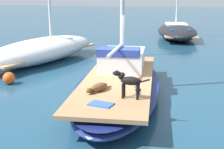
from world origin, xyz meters
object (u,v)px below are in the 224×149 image
object	(u,v)px
moored_boat_port_side	(42,49)
deck_towel	(101,104)
sailboat_main	(119,87)
dog_brown	(98,87)
mooring_buoy	(9,78)
dog_black	(129,82)
deck_winch	(138,94)
moored_boat_far_astern	(177,31)

from	to	relation	value
moored_boat_port_side	deck_towel	bearing A→B (deg)	-56.50
sailboat_main	dog_brown	xyz separation A→B (m)	(-0.27, -1.50, 0.43)
deck_towel	mooring_buoy	world-z (taller)	deck_towel
sailboat_main	dog_black	size ratio (longest dim) A/B	7.87
dog_brown	mooring_buoy	xyz separation A→B (m)	(-3.87, 2.17, -0.55)
deck_winch	moored_boat_far_astern	world-z (taller)	moored_boat_far_astern
dog_brown	deck_winch	distance (m)	1.14
sailboat_main	dog_brown	world-z (taller)	dog_brown
dog_black	moored_boat_port_side	distance (m)	8.11
deck_winch	moored_boat_far_astern	size ratio (longest dim) A/B	0.03
deck_winch	mooring_buoy	bearing A→B (deg)	153.76
sailboat_main	mooring_buoy	size ratio (longest dim) A/B	16.77
moored_boat_far_astern	sailboat_main	bearing A→B (deg)	-96.89
dog_brown	moored_boat_port_side	bearing A→B (deg)	125.71
dog_black	moored_boat_port_side	bearing A→B (deg)	129.27
dog_black	deck_winch	size ratio (longest dim) A/B	4.47
sailboat_main	deck_towel	distance (m)	2.51
moored_boat_far_astern	mooring_buoy	world-z (taller)	moored_boat_far_astern
sailboat_main	moored_boat_far_astern	size ratio (longest dim) A/B	1.03
deck_towel	sailboat_main	bearing A→B (deg)	91.08
moored_boat_far_astern	deck_winch	bearing A→B (deg)	-93.00
moored_boat_far_astern	dog_black	bearing A→B (deg)	-93.80
sailboat_main	mooring_buoy	world-z (taller)	sailboat_main
sailboat_main	dog_black	xyz separation A→B (m)	(0.61, -1.86, 0.75)
deck_towel	moored_boat_port_side	xyz separation A→B (m)	(-4.56, 6.89, -0.09)
sailboat_main	mooring_buoy	xyz separation A→B (m)	(-4.14, 0.68, -0.12)
dog_brown	moored_boat_far_astern	bearing A→B (deg)	82.76
deck_winch	mooring_buoy	world-z (taller)	deck_winch
dog_black	moored_boat_port_side	world-z (taller)	moored_boat_port_side
dog_black	moored_boat_port_side	size ratio (longest dim) A/B	0.11
dog_black	moored_boat_far_astern	world-z (taller)	moored_boat_far_astern
deck_winch	moored_boat_far_astern	xyz separation A→B (m)	(0.80, 15.26, -0.23)
dog_black	deck_towel	world-z (taller)	dog_black
sailboat_main	moored_boat_far_astern	world-z (taller)	moored_boat_far_astern
deck_towel	moored_boat_port_side	bearing A→B (deg)	123.50
sailboat_main	dog_brown	size ratio (longest dim) A/B	8.49
moored_boat_port_side	mooring_buoy	bearing A→B (deg)	-84.24
dog_brown	mooring_buoy	size ratio (longest dim) A/B	1.98
dog_black	moored_boat_far_astern	xyz separation A→B (m)	(1.02, 15.35, -0.55)
dog_black	deck_winch	world-z (taller)	dog_black
dog_black	mooring_buoy	xyz separation A→B (m)	(-4.75, 2.54, -0.86)
mooring_buoy	deck_towel	bearing A→B (deg)	-37.07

